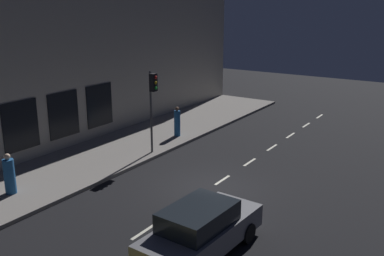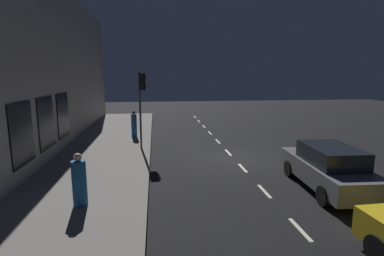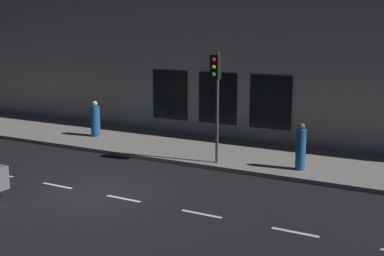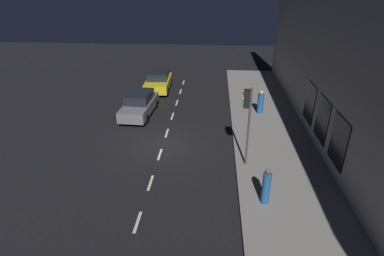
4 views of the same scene
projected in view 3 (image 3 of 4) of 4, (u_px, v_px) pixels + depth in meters
name	position (u px, v px, depth m)	size (l,w,h in m)	color
ground_plane	(97.00, 193.00, 15.24)	(60.00, 60.00, 0.00)	black
sidewalk	(194.00, 149.00, 20.61)	(4.50, 32.00, 0.15)	gray
building_facade	(221.00, 44.00, 21.98)	(0.65, 32.00, 8.56)	gray
lane_centre_line	(123.00, 199.00, 14.77)	(0.12, 27.20, 0.01)	beige
traffic_light	(216.00, 82.00, 17.49)	(0.45, 0.32, 3.99)	#424244
pedestrian_0	(301.00, 148.00, 17.13)	(0.42, 0.42, 1.63)	#1E5189
pedestrian_1	(95.00, 120.00, 22.51)	(0.57, 0.57, 1.60)	#1E5189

